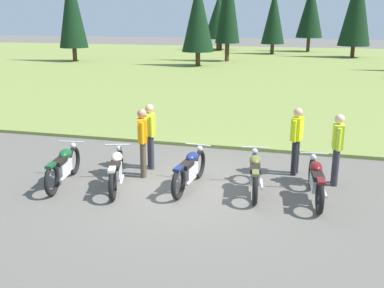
# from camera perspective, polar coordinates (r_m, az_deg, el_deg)

# --- Properties ---
(ground_plane) EXTENTS (140.00, 140.00, 0.00)m
(ground_plane) POSITION_cam_1_polar(r_m,az_deg,el_deg) (10.29, -0.86, -5.71)
(ground_plane) COLOR #605B54
(grass_moorland) EXTENTS (80.00, 44.00, 0.10)m
(grass_moorland) POSITION_cam_1_polar(r_m,az_deg,el_deg) (34.87, 10.61, 9.49)
(grass_moorland) COLOR olive
(grass_moorland) RESTS_ON ground
(forest_treeline) EXTENTS (40.54, 24.66, 9.12)m
(forest_treeline) POSITION_cam_1_polar(r_m,az_deg,el_deg) (39.73, 21.58, 15.83)
(forest_treeline) COLOR #47331E
(forest_treeline) RESTS_ON ground
(motorcycle_british_green) EXTENTS (0.68, 2.09, 0.88)m
(motorcycle_british_green) POSITION_cam_1_polar(r_m,az_deg,el_deg) (10.88, -15.90, -2.68)
(motorcycle_british_green) COLOR black
(motorcycle_british_green) RESTS_ON ground
(motorcycle_cream) EXTENTS (0.84, 2.03, 0.88)m
(motorcycle_cream) POSITION_cam_1_polar(r_m,az_deg,el_deg) (10.35, -9.51, -3.22)
(motorcycle_cream) COLOR black
(motorcycle_cream) RESTS_ON ground
(motorcycle_navy) EXTENTS (0.62, 2.10, 0.88)m
(motorcycle_navy) POSITION_cam_1_polar(r_m,az_deg,el_deg) (10.24, -0.28, -3.21)
(motorcycle_navy) COLOR black
(motorcycle_navy) RESTS_ON ground
(motorcycle_olive) EXTENTS (0.65, 2.09, 0.88)m
(motorcycle_olive) POSITION_cam_1_polar(r_m,az_deg,el_deg) (10.10, 7.94, -3.65)
(motorcycle_olive) COLOR black
(motorcycle_olive) RESTS_ON ground
(motorcycle_maroon) EXTENTS (0.62, 2.10, 0.88)m
(motorcycle_maroon) POSITION_cam_1_polar(r_m,az_deg,el_deg) (9.92, 15.38, -4.45)
(motorcycle_maroon) COLOR black
(motorcycle_maroon) RESTS_ON ground
(rider_near_row_end) EXTENTS (0.24, 0.55, 1.67)m
(rider_near_row_end) POSITION_cam_1_polar(r_m,az_deg,el_deg) (10.80, 17.85, -0.14)
(rider_near_row_end) COLOR #2D2D38
(rider_near_row_end) RESTS_ON ground
(rider_in_hivis_vest) EXTENTS (0.30, 0.54, 1.67)m
(rider_in_hivis_vest) POSITION_cam_1_polar(r_m,az_deg,el_deg) (11.26, 13.05, 0.86)
(rider_in_hivis_vest) COLOR black
(rider_in_hivis_vest) RESTS_ON ground
(rider_with_back_turned) EXTENTS (0.33, 0.52, 1.67)m
(rider_with_back_turned) POSITION_cam_1_polar(r_m,az_deg,el_deg) (10.89, -6.25, 0.67)
(rider_with_back_turned) COLOR #4C4233
(rider_with_back_turned) RESTS_ON ground
(rider_checking_bike) EXTENTS (0.37, 0.49, 1.67)m
(rider_checking_bike) POSITION_cam_1_polar(r_m,az_deg,el_deg) (11.47, -5.29, 1.49)
(rider_checking_bike) COLOR #2D2D38
(rider_checking_bike) RESTS_ON ground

